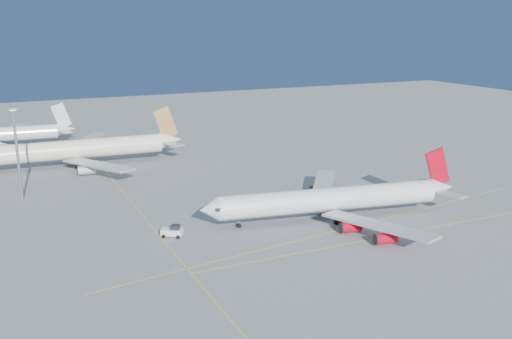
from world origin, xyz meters
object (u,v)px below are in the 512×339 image
object	(u,v)px
airliner_etihad	(79,149)
light_mast	(17,146)
pushback_tug	(173,231)
airliner_virgin	(334,199)

from	to	relation	value
airliner_etihad	light_mast	bearing A→B (deg)	-118.68
pushback_tug	airliner_etihad	bearing A→B (deg)	128.58
airliner_virgin	pushback_tug	xyz separation A→B (m)	(-37.66, 4.97, -3.52)
airliner_virgin	airliner_etihad	world-z (taller)	airliner_etihad
light_mast	airliner_virgin	bearing A→B (deg)	-35.30
airliner_virgin	airliner_etihad	distance (m)	90.68
pushback_tug	light_mast	xyz separation A→B (m)	(-27.77, 41.36, 13.11)
airliner_virgin	light_mast	distance (m)	80.74
airliner_virgin	light_mast	bearing A→B (deg)	154.28
pushback_tug	airliner_virgin	bearing A→B (deg)	24.35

